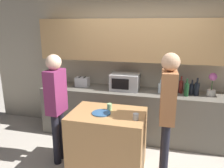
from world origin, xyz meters
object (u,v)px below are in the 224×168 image
(microwave, at_px, (125,82))
(bottle_3, at_px, (175,86))
(toaster, at_px, (82,82))
(bottle_1, at_px, (165,89))
(bottle_2, at_px, (171,87))
(cup_0, at_px, (136,117))
(bottle_7, at_px, (197,89))
(person_left, at_px, (56,100))
(bottle_0, at_px, (160,88))
(plate_on_island, at_px, (101,113))
(person_center, at_px, (167,107))
(bottle_6, at_px, (192,89))
(cup_1, at_px, (109,107))
(potted_plant, at_px, (212,84))
(bottle_5, at_px, (186,89))
(bottle_4, at_px, (181,87))

(microwave, relative_size, bottle_3, 1.88)
(toaster, bearing_deg, bottle_1, -4.61)
(microwave, xyz_separation_m, bottle_2, (0.84, -0.10, -0.02))
(bottle_3, xyz_separation_m, cup_0, (-0.52, -1.32, -0.07))
(bottle_7, bearing_deg, microwave, 177.80)
(microwave, distance_m, bottle_3, 0.91)
(microwave, bearing_deg, person_left, -126.82)
(bottle_0, bearing_deg, bottle_2, -14.43)
(bottle_7, xyz_separation_m, plate_on_island, (-1.35, -1.13, -0.12))
(microwave, distance_m, person_center, 1.35)
(person_center, bearing_deg, toaster, 53.34)
(bottle_1, relative_size, bottle_2, 0.73)
(toaster, xyz_separation_m, bottle_3, (1.75, 0.05, 0.02))
(bottle_6, xyz_separation_m, cup_0, (-0.78, -1.25, -0.07))
(bottle_1, height_order, person_center, person_center)
(bottle_6, relative_size, cup_1, 2.67)
(toaster, xyz_separation_m, potted_plant, (2.34, 0.00, 0.11))
(bottle_5, relative_size, person_center, 0.17)
(bottle_3, relative_size, bottle_7, 0.90)
(bottle_0, bearing_deg, person_left, -144.69)
(bottle_1, relative_size, bottle_4, 0.78)
(microwave, xyz_separation_m, bottle_3, (0.91, 0.05, -0.04))
(potted_plant, bearing_deg, person_center, -123.07)
(microwave, relative_size, bottle_1, 2.17)
(cup_0, bearing_deg, bottle_7, 54.72)
(bottle_5, height_order, person_left, person_left)
(bottle_3, bearing_deg, person_center, -96.42)
(bottle_2, distance_m, cup_0, 1.25)
(bottle_4, distance_m, bottle_5, 0.18)
(microwave, xyz_separation_m, toaster, (-0.85, 0.00, -0.06))
(bottle_7, relative_size, person_left, 0.18)
(bottle_2, bearing_deg, bottle_7, 7.52)
(bottle_7, bearing_deg, bottle_3, 163.67)
(bottle_2, relative_size, plate_on_island, 1.26)
(potted_plant, height_order, bottle_5, potted_plant)
(bottle_0, height_order, bottle_4, bottle_4)
(potted_plant, xyz_separation_m, bottle_1, (-0.77, -0.13, -0.11))
(microwave, height_order, bottle_4, bottle_4)
(potted_plant, bearing_deg, plate_on_island, -143.46)
(bottle_7, bearing_deg, bottle_0, -179.31)
(bottle_7, height_order, person_left, person_left)
(cup_0, relative_size, cup_1, 0.89)
(microwave, bearing_deg, bottle_5, -6.88)
(person_left, bearing_deg, bottle_7, 119.63)
(plate_on_island, bearing_deg, person_center, 5.17)
(bottle_2, relative_size, cup_1, 3.35)
(plate_on_island, distance_m, person_left, 0.73)
(cup_1, distance_m, person_center, 0.81)
(person_left, bearing_deg, microwave, 146.00)
(bottle_1, xyz_separation_m, bottle_7, (0.53, 0.08, 0.03))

